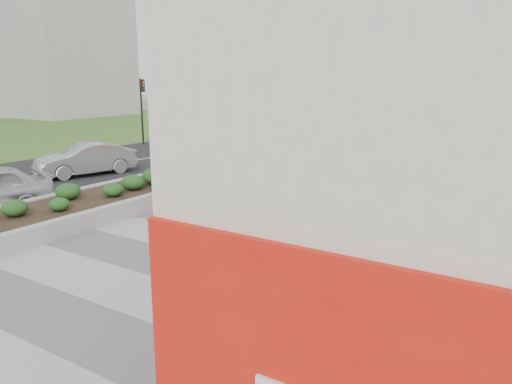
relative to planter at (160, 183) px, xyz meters
The scene contains 12 objects.
ground 8.91m from the planter, 51.84° to the right, with size 160.00×160.00×0.00m, color gray.
walkway 6.81m from the planter, 36.03° to the right, with size 8.00×36.00×0.01m, color #A8A8AD.
planter is the anchor object (origin of this frame).
street 6.51m from the planter, behind, with size 10.00×40.00×0.00m, color black.
traffic_signal_near 10.90m from the planter, 99.35° to the left, with size 0.33×0.28×4.20m.
traffic_signal_far 15.00m from the planter, 137.54° to the left, with size 0.33×0.28×4.20m.
distant_bldg_west_a 46.92m from the planter, 149.79° to the left, with size 18.00×12.00×22.00m, color #ADAAA3.
distant_bldg_north_l 48.95m from the planter, 89.40° to the left, with size 16.00×12.00×20.00m, color #ADAAA3.
manhole_cover 7.22m from the planter, 33.69° to the right, with size 0.44×0.44×0.01m, color #595654.
skateboarder 7.09m from the planter, 29.54° to the left, with size 0.49×0.74×1.30m.
car_silver 5.53m from the planter, 170.00° to the left, with size 1.51×4.34×1.43m, color #ACAFB4.
car_dark 12.10m from the planter, 117.92° to the left, with size 2.10×5.16×1.50m, color black.
Camera 1 is at (7.48, -6.50, 4.38)m, focal length 35.00 mm.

